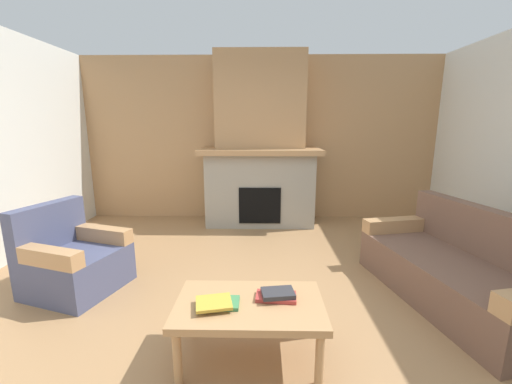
{
  "coord_description": "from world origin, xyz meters",
  "views": [
    {
      "loc": [
        0.03,
        -2.51,
        1.61
      ],
      "look_at": [
        -0.04,
        1.08,
        0.84
      ],
      "focal_mm": 22.37,
      "sensor_mm": 36.0,
      "label": 1
    }
  ],
  "objects_px": {
    "couch": "(458,271)",
    "armchair": "(73,261)",
    "fireplace": "(260,152)",
    "coffee_table": "(250,310)"
  },
  "relations": [
    {
      "from": "armchair",
      "to": "coffee_table",
      "type": "height_order",
      "value": "armchair"
    },
    {
      "from": "coffee_table",
      "to": "fireplace",
      "type": "bearing_deg",
      "value": 89.07
    },
    {
      "from": "coffee_table",
      "to": "couch",
      "type": "bearing_deg",
      "value": 22.78
    },
    {
      "from": "fireplace",
      "to": "couch",
      "type": "height_order",
      "value": "fireplace"
    },
    {
      "from": "couch",
      "to": "armchair",
      "type": "relative_size",
      "value": 2.03
    },
    {
      "from": "couch",
      "to": "fireplace",
      "type": "bearing_deg",
      "value": 127.51
    },
    {
      "from": "armchair",
      "to": "coffee_table",
      "type": "bearing_deg",
      "value": -27.91
    },
    {
      "from": "fireplace",
      "to": "couch",
      "type": "relative_size",
      "value": 1.4
    },
    {
      "from": "couch",
      "to": "armchair",
      "type": "bearing_deg",
      "value": 177.69
    },
    {
      "from": "couch",
      "to": "coffee_table",
      "type": "distance_m",
      "value": 2.05
    }
  ]
}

